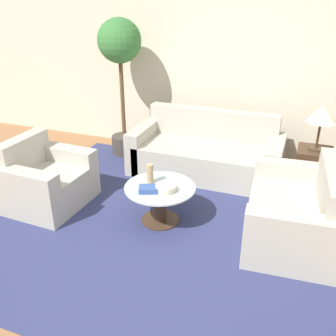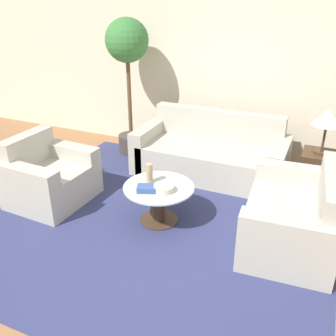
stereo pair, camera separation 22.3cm
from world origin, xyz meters
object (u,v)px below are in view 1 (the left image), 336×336
(sofa_main, at_px, (207,154))
(book_stack, at_px, (149,189))
(armchair, at_px, (45,182))
(vase, at_px, (150,174))
(potted_plant, at_px, (120,59))
(bowl, at_px, (166,188))
(loveseat, at_px, (298,215))
(coffee_table, at_px, (160,199))
(table_lamp, at_px, (322,115))

(sofa_main, bearing_deg, book_stack, -97.98)
(armchair, relative_size, vase, 4.33)
(armchair, distance_m, book_stack, 1.39)
(potted_plant, distance_m, bowl, 2.38)
(armchair, distance_m, loveseat, 2.91)
(armchair, height_order, book_stack, armchair)
(coffee_table, relative_size, potted_plant, 0.38)
(coffee_table, height_order, vase, vase)
(potted_plant, bearing_deg, loveseat, -27.89)
(coffee_table, xyz_separation_m, book_stack, (-0.07, -0.14, 0.18))
(armchair, relative_size, book_stack, 3.88)
(loveseat, distance_m, potted_plant, 3.27)
(bowl, distance_m, book_stack, 0.18)
(armchair, bearing_deg, bowl, -86.04)
(coffee_table, distance_m, potted_plant, 2.37)
(book_stack, bearing_deg, coffee_table, 42.59)
(loveseat, xyz_separation_m, bowl, (-1.35, -0.27, 0.19))
(table_lamp, bearing_deg, loveseat, -95.32)
(potted_plant, relative_size, book_stack, 8.14)
(coffee_table, distance_m, table_lamp, 2.21)
(bowl, bearing_deg, book_stack, -156.95)
(coffee_table, height_order, bowl, bowl)
(armchair, height_order, coffee_table, armchair)
(loveseat, relative_size, book_stack, 5.58)
(armchair, bearing_deg, coffee_table, -83.15)
(loveseat, bearing_deg, coffee_table, -86.12)
(loveseat, height_order, bowl, loveseat)
(sofa_main, xyz_separation_m, loveseat, (1.30, -1.21, 0.00))
(table_lamp, distance_m, potted_plant, 2.85)
(table_lamp, relative_size, book_stack, 2.28)
(sofa_main, distance_m, vase, 1.42)
(vase, height_order, bowl, vase)
(armchair, bearing_deg, potted_plant, -4.11)
(book_stack, bearing_deg, armchair, 157.62)
(armchair, xyz_separation_m, coffee_table, (1.45, 0.11, -0.00))
(loveseat, height_order, vase, loveseat)
(sofa_main, relative_size, vase, 9.22)
(vase, distance_m, book_stack, 0.22)
(sofa_main, distance_m, book_stack, 1.58)
(potted_plant, xyz_separation_m, vase, (1.11, -1.58, -0.91))
(table_lamp, xyz_separation_m, book_stack, (-1.62, -1.53, -0.54))
(armchair, xyz_separation_m, loveseat, (2.89, 0.31, -0.00))
(sofa_main, relative_size, coffee_table, 2.65)
(table_lamp, distance_m, bowl, 2.13)
(table_lamp, bearing_deg, potted_plant, 175.21)
(coffee_table, distance_m, book_stack, 0.24)
(armchair, xyz_separation_m, bowl, (1.54, 0.04, 0.19))
(armchair, xyz_separation_m, potted_plant, (0.20, 1.74, 1.18))
(table_lamp, relative_size, vase, 2.55)
(book_stack, bearing_deg, table_lamp, 22.07)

